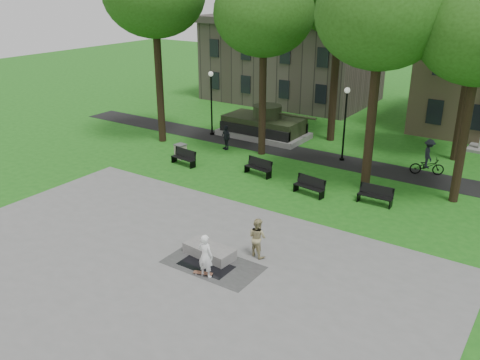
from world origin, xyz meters
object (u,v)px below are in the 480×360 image
object	(u,v)px
concrete_block	(209,251)
friend_watching	(257,237)
skateboarder	(205,256)
park_bench_0	(184,157)
cyclist	(428,160)
trash_bin	(180,151)

from	to	relation	value
concrete_block	friend_watching	world-z (taller)	friend_watching
concrete_block	friend_watching	bearing A→B (deg)	34.91
concrete_block	friend_watching	distance (m)	2.11
skateboarder	park_bench_0	distance (m)	13.19
cyclist	concrete_block	bearing A→B (deg)	136.99
concrete_block	trash_bin	xyz separation A→B (m)	(-9.21, 9.05, 0.24)
skateboarder	cyclist	size ratio (longest dim) A/B	0.84
concrete_block	skateboarder	world-z (taller)	skateboarder
skateboarder	trash_bin	size ratio (longest dim) A/B	1.90
friend_watching	park_bench_0	world-z (taller)	friend_watching
park_bench_0	cyclist	bearing A→B (deg)	34.02
park_bench_0	friend_watching	bearing A→B (deg)	-28.92
skateboarder	friend_watching	world-z (taller)	skateboarder
cyclist	friend_watching	bearing A→B (deg)	141.87
cyclist	park_bench_0	bearing A→B (deg)	92.43
cyclist	park_bench_0	world-z (taller)	cyclist
cyclist	trash_bin	bearing A→B (deg)	88.02
skateboarder	park_bench_0	size ratio (longest dim) A/B	0.99
friend_watching	skateboarder	bearing A→B (deg)	84.34
concrete_block	park_bench_0	bearing A→B (deg)	134.96
concrete_block	trash_bin	distance (m)	12.92
friend_watching	trash_bin	size ratio (longest dim) A/B	1.79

